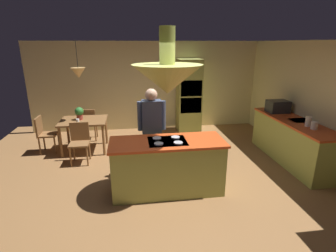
% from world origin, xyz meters
% --- Properties ---
extents(ground, '(8.16, 8.16, 0.00)m').
position_xyz_m(ground, '(0.00, 0.00, 0.00)').
color(ground, olive).
extents(wall_back, '(6.80, 0.10, 2.55)m').
position_xyz_m(wall_back, '(0.00, 3.45, 1.27)').
color(wall_back, beige).
rests_on(wall_back, ground).
extents(wall_right, '(0.10, 7.20, 2.55)m').
position_xyz_m(wall_right, '(3.25, 0.40, 1.27)').
color(wall_right, beige).
rests_on(wall_right, ground).
extents(kitchen_island, '(1.93, 0.77, 0.95)m').
position_xyz_m(kitchen_island, '(0.00, -0.20, 0.47)').
color(kitchen_island, '#A0A84C').
rests_on(kitchen_island, ground).
extents(counter_run_right, '(0.73, 2.38, 0.93)m').
position_xyz_m(counter_run_right, '(2.84, 0.60, 0.48)').
color(counter_run_right, '#A0A84C').
rests_on(counter_run_right, ground).
extents(oven_tower, '(0.66, 0.62, 2.07)m').
position_xyz_m(oven_tower, '(1.10, 3.04, 1.04)').
color(oven_tower, '#A0A84C').
rests_on(oven_tower, ground).
extents(dining_table, '(1.06, 0.87, 0.76)m').
position_xyz_m(dining_table, '(-1.70, 1.90, 0.66)').
color(dining_table, brown).
rests_on(dining_table, ground).
extents(person_at_island, '(0.53, 0.23, 1.71)m').
position_xyz_m(person_at_island, '(-0.20, 0.45, 0.98)').
color(person_at_island, tan).
rests_on(person_at_island, ground).
extents(range_hood, '(1.10, 1.10, 1.00)m').
position_xyz_m(range_hood, '(0.00, -0.20, 1.98)').
color(range_hood, '#A0A84C').
extents(pendant_light_over_table, '(0.32, 0.32, 0.82)m').
position_xyz_m(pendant_light_over_table, '(-1.70, 1.90, 1.86)').
color(pendant_light_over_table, '#E0B266').
extents(chair_facing_island, '(0.40, 0.40, 0.87)m').
position_xyz_m(chair_facing_island, '(-1.70, 1.24, 0.50)').
color(chair_facing_island, brown).
rests_on(chair_facing_island, ground).
extents(chair_by_back_wall, '(0.40, 0.40, 0.87)m').
position_xyz_m(chair_by_back_wall, '(-1.70, 2.56, 0.50)').
color(chair_by_back_wall, brown).
rests_on(chair_by_back_wall, ground).
extents(chair_at_corner, '(0.40, 0.40, 0.87)m').
position_xyz_m(chair_at_corner, '(-2.61, 1.90, 0.50)').
color(chair_at_corner, brown).
rests_on(chair_at_corner, ground).
extents(potted_plant_on_table, '(0.20, 0.20, 0.30)m').
position_xyz_m(potted_plant_on_table, '(-1.78, 1.95, 0.93)').
color(potted_plant_on_table, '#99382D').
rests_on(potted_plant_on_table, dining_table).
extents(cup_on_table, '(0.07, 0.07, 0.09)m').
position_xyz_m(cup_on_table, '(-1.79, 1.68, 0.81)').
color(cup_on_table, white).
rests_on(cup_on_table, dining_table).
extents(canister_flour, '(0.13, 0.13, 0.15)m').
position_xyz_m(canister_flour, '(2.84, 0.01, 1.00)').
color(canister_flour, silver).
rests_on(canister_flour, counter_run_right).
extents(canister_sugar, '(0.11, 0.11, 0.19)m').
position_xyz_m(canister_sugar, '(2.84, 0.19, 1.03)').
color(canister_sugar, silver).
rests_on(canister_sugar, counter_run_right).
extents(microwave_on_counter, '(0.46, 0.36, 0.28)m').
position_xyz_m(microwave_on_counter, '(2.84, 1.30, 1.07)').
color(microwave_on_counter, '#232326').
rests_on(microwave_on_counter, counter_run_right).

